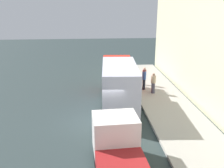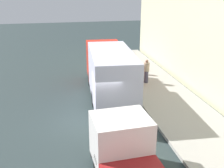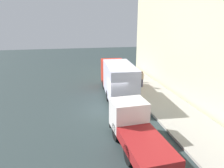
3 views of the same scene
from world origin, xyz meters
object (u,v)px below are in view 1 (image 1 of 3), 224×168
object	(u,v)px
large_utility_truck	(119,81)
pedestrian_standing	(144,76)
pedestrian_third	(144,79)
small_flatbed_truck	(119,153)
pedestrian_walking	(153,83)

from	to	relation	value
large_utility_truck	pedestrian_standing	bearing A→B (deg)	58.80
pedestrian_standing	pedestrian_third	world-z (taller)	pedestrian_third
large_utility_truck	pedestrian_third	world-z (taller)	large_utility_truck
large_utility_truck	pedestrian_standing	distance (m)	4.89
small_flatbed_truck	pedestrian_standing	xyz separation A→B (m)	(3.65, 12.41, -0.07)
pedestrian_walking	pedestrian_third	distance (m)	1.11
small_flatbed_truck	pedestrian_walking	size ratio (longest dim) A/B	3.36
pedestrian_walking	pedestrian_standing	size ratio (longest dim) A/B	1.04
pedestrian_standing	small_flatbed_truck	bearing A→B (deg)	-158.14
small_flatbed_truck	large_utility_truck	bearing A→B (deg)	80.78
small_flatbed_truck	pedestrian_walking	world-z (taller)	small_flatbed_truck
large_utility_truck	pedestrian_walking	size ratio (longest dim) A/B	5.06
pedestrian_standing	pedestrian_third	distance (m)	1.31
pedestrian_standing	pedestrian_third	size ratio (longest dim) A/B	0.91
pedestrian_standing	pedestrian_third	bearing A→B (deg)	-154.30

